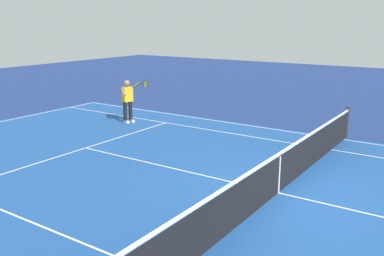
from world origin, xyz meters
TOP-DOWN VIEW (x-y plane):
  - ground_plane at (0.00, 0.00)m, footprint 60.00×60.00m
  - court_slab at (0.00, 0.00)m, footprint 24.20×11.40m
  - court_line_markings at (0.00, 0.00)m, footprint 23.85×11.05m
  - tennis_net at (0.00, 0.00)m, footprint 0.10×11.70m
  - tennis_player_near at (7.65, -3.38)m, footprint 1.16×0.75m

SIDE VIEW (x-z plane):
  - ground_plane at x=0.00m, z-range 0.00..0.00m
  - court_slab at x=0.00m, z-range 0.00..0.00m
  - court_line_markings at x=0.00m, z-range 0.00..0.01m
  - tennis_net at x=0.00m, z-range -0.05..1.03m
  - tennis_player_near at x=7.65m, z-range 0.08..1.78m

